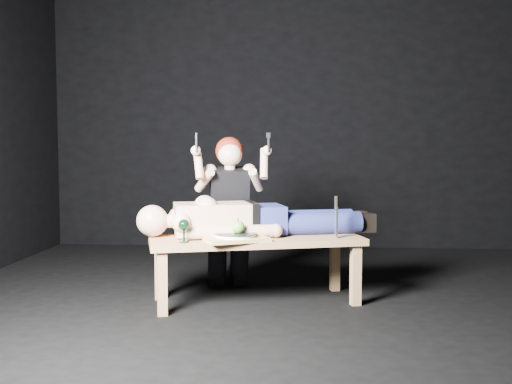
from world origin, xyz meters
TOP-DOWN VIEW (x-y plane):
  - ground at (0.00, 0.00)m, footprint 5.00×5.00m
  - back_wall at (0.00, 2.50)m, footprint 5.00×0.00m
  - table at (-0.20, 0.16)m, footprint 1.51×0.89m
  - lying_man at (-0.19, 0.28)m, footprint 1.53×0.82m
  - kneeling_woman at (-0.44, 0.61)m, footprint 0.75×0.81m
  - serving_tray at (-0.32, -0.02)m, footprint 0.48×0.43m
  - plate at (-0.32, -0.02)m, footprint 0.35×0.35m
  - apple at (-0.30, -0.02)m, footprint 0.09×0.09m
  - goblet at (-0.64, -0.12)m, footprint 0.09×0.09m
  - fork_flat at (-0.46, -0.09)m, footprint 0.04×0.15m
  - knife_flat at (-0.10, 0.02)m, footprint 0.02×0.15m
  - spoon_flat at (-0.16, 0.07)m, footprint 0.11×0.12m
  - carving_knife at (0.34, 0.13)m, footprint 0.05×0.05m

SIDE VIEW (x-z plane):
  - ground at x=0.00m, z-range 0.00..0.00m
  - table at x=-0.20m, z-range 0.00..0.45m
  - fork_flat at x=-0.46m, z-range 0.45..0.46m
  - knife_flat at x=-0.10m, z-range 0.45..0.46m
  - spoon_flat at x=-0.16m, z-range 0.45..0.46m
  - serving_tray at x=-0.32m, z-range 0.45..0.47m
  - plate at x=-0.32m, z-range 0.47..0.49m
  - goblet at x=-0.64m, z-range 0.45..0.60m
  - apple at x=-0.30m, z-range 0.49..0.58m
  - kneeling_woman at x=-0.44m, z-range 0.00..1.16m
  - lying_man at x=-0.19m, z-range 0.45..0.72m
  - carving_knife at x=0.34m, z-range 0.45..0.73m
  - back_wall at x=0.00m, z-range -1.00..4.00m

